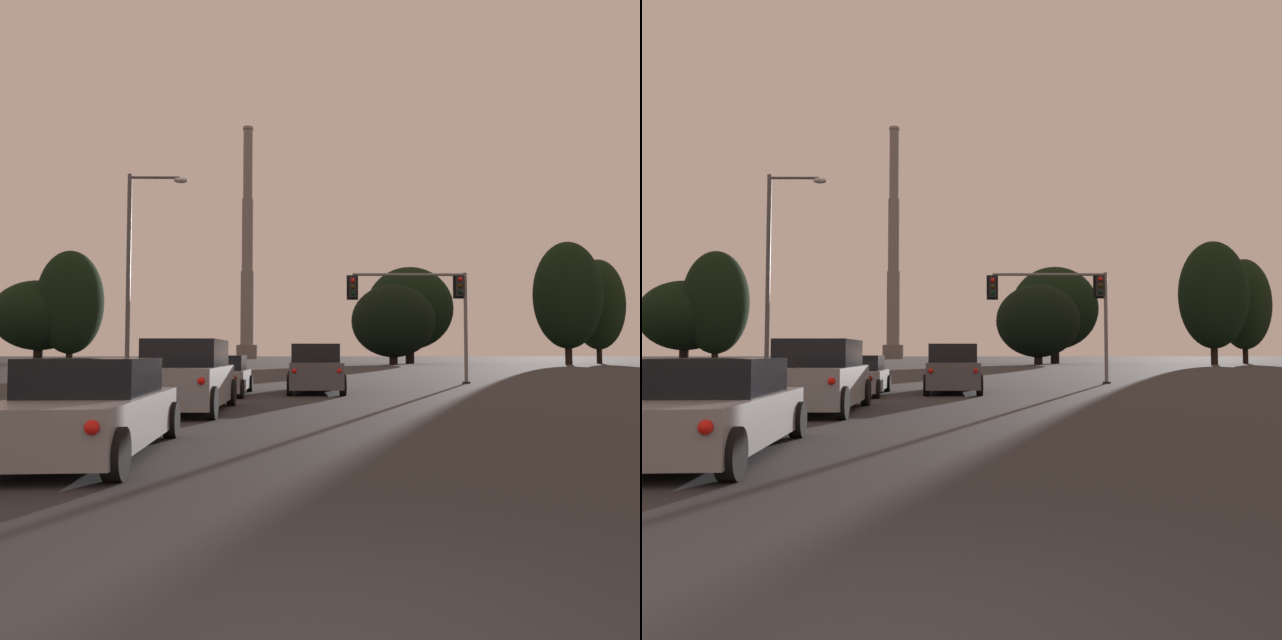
{
  "view_description": "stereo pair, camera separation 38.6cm",
  "coord_description": "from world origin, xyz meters",
  "views": [
    {
      "loc": [
        0.1,
        -2.9,
        1.5
      ],
      "look_at": [
        0.85,
        39.93,
        3.79
      ],
      "focal_mm": 35.0,
      "sensor_mm": 36.0,
      "label": 1
    },
    {
      "loc": [
        0.49,
        -2.91,
        1.5
      ],
      "look_at": [
        0.85,
        39.93,
        3.79
      ],
      "focal_mm": 35.0,
      "sensor_mm": 36.0,
      "label": 2
    }
  ],
  "objects": [
    {
      "name": "suv_center_lane_front",
      "position": [
        0.31,
        21.18,
        0.9
      ],
      "size": [
        2.21,
        4.95,
        1.86
      ],
      "rotation": [
        0.0,
        0.0,
        0.02
      ],
      "color": "#4C4F54",
      "rests_on": "ground_plane"
    },
    {
      "name": "sedan_left_lane_third",
      "position": [
        -3.15,
        6.43,
        0.67
      ],
      "size": [
        2.2,
        4.78,
        1.43
      ],
      "rotation": [
        0.0,
        0.0,
        0.05
      ],
      "color": "gray",
      "rests_on": "ground_plane"
    },
    {
      "name": "treeline_right_mid",
      "position": [
        -31.97,
        81.02,
        8.35
      ],
      "size": [
        8.74,
        7.86,
        15.32
      ],
      "color": "black",
      "rests_on": "ground_plane"
    },
    {
      "name": "treeline_far_right",
      "position": [
        14.61,
        86.55,
        7.98
      ],
      "size": [
        12.57,
        11.31,
        13.96
      ],
      "color": "black",
      "rests_on": "ground_plane"
    },
    {
      "name": "sedan_left_lane_front",
      "position": [
        -3.09,
        19.87,
        0.67
      ],
      "size": [
        2.03,
        4.72,
        1.43
      ],
      "rotation": [
        0.0,
        0.0,
        0.01
      ],
      "color": "gray",
      "rests_on": "ground_plane"
    },
    {
      "name": "treeline_far_left",
      "position": [
        -36.56,
        82.01,
        6.62
      ],
      "size": [
        12.14,
        10.93,
        11.38
      ],
      "color": "black",
      "rests_on": "ground_plane"
    },
    {
      "name": "smokestack",
      "position": [
        -15.97,
        158.31,
        23.83
      ],
      "size": [
        5.46,
        5.46,
        60.91
      ],
      "color": "slate",
      "rests_on": "ground_plane"
    },
    {
      "name": "treeline_center_right",
      "position": [
        11.34,
        79.99,
        5.81
      ],
      "size": [
        11.2,
        10.08,
        10.69
      ],
      "color": "black",
      "rests_on": "ground_plane"
    },
    {
      "name": "treeline_left_mid",
      "position": [
        34.89,
        80.02,
        9.31
      ],
      "size": [
        9.05,
        8.15,
        16.56
      ],
      "color": "black",
      "rests_on": "ground_plane"
    },
    {
      "name": "treeline_center_left",
      "position": [
        42.63,
        87.69,
        8.66
      ],
      "size": [
        7.58,
        6.82,
        15.34
      ],
      "color": "black",
      "rests_on": "ground_plane"
    },
    {
      "name": "street_lamp",
      "position": [
        -7.73,
        25.29,
        5.8
      ],
      "size": [
        2.73,
        0.36,
        9.68
      ],
      "color": "#56565B",
      "rests_on": "ground_plane"
    },
    {
      "name": "suv_left_lane_second",
      "position": [
        -3.06,
        13.26,
        0.9
      ],
      "size": [
        2.13,
        4.92,
        1.86
      ],
      "rotation": [
        0.0,
        0.0,
        0.01
      ],
      "color": "gray",
      "rests_on": "ground_plane"
    },
    {
      "name": "traffic_light_overhead_right",
      "position": [
        5.91,
        28.14,
        4.28
      ],
      "size": [
        6.16,
        0.5,
        5.56
      ],
      "color": "slate",
      "rests_on": "ground_plane"
    }
  ]
}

